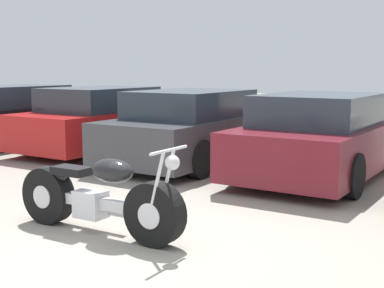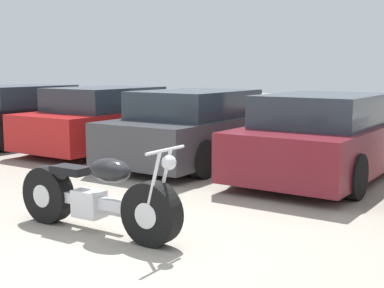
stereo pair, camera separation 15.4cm
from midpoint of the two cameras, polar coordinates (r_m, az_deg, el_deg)
ground_plane at (r=5.55m, az=-7.53°, el=-10.86°), size 60.00×60.00×0.00m
motorcycle at (r=5.96m, az=-9.62°, el=-5.49°), size 2.18×0.62×1.02m
parked_car_black at (r=13.49m, az=-16.85°, el=2.94°), size 1.94×4.35×1.38m
parked_car_red at (r=11.87m, az=-8.22°, el=2.53°), size 1.94×4.35×1.38m
parked_car_dark_grey at (r=10.19m, az=1.37°, el=1.69°), size 1.94×4.35×1.38m
parked_car_maroon at (r=9.11m, az=14.67°, el=0.65°), size 1.94×4.35×1.38m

